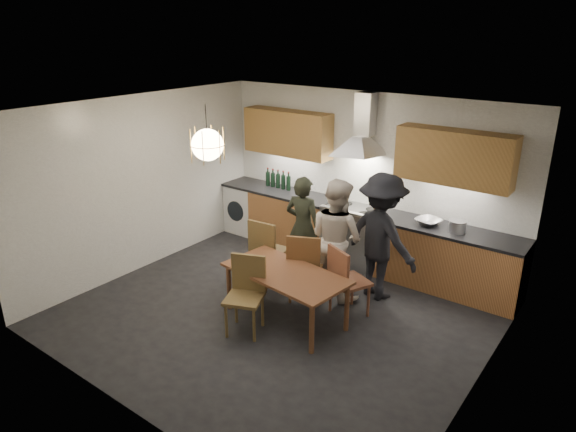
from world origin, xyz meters
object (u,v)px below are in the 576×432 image
Objects in this scene: dining_table at (286,278)px; person_left at (303,227)px; chair_front at (246,289)px; mixing_bowl at (429,222)px; stock_pot at (457,227)px; wine_bottles at (278,179)px; person_right at (381,237)px; chair_back_left at (266,248)px; person_mid at (336,238)px.

dining_table is 1.08× the size of person_left.
mixing_bowl is at bearing 40.06° from chair_front.
chair_front is at bearing -125.12° from stock_pot.
person_left is at bearing -38.62° from wine_bottles.
dining_table is at bearing -50.39° from wine_bottles.
dining_table is at bearing 78.41° from person_right.
dining_table is at bearing 109.34° from person_left.
mixing_bowl is 0.42m from stock_pot.
person_left reaches higher than stock_pot.
person_mid reaches higher than chair_back_left.
chair_back_left is 2.29m from mixing_bowl.
wine_bottles is at bearing 177.68° from mixing_bowl.
person_mid is 7.39× the size of stock_pot.
person_mid is 2.19m from wine_bottles.
chair_front is at bearing 77.72° from person_right.
mixing_bowl is (1.54, 0.83, 0.18)m from person_left.
person_mid is (0.39, 1.39, 0.28)m from chair_front.
wine_bottles is (-1.86, 1.13, 0.23)m from person_mid.
dining_table is at bearing -126.22° from stock_pot.
person_left reaches higher than dining_table.
person_right is (1.45, 0.64, 0.31)m from chair_back_left.
stock_pot is at bearing 32.47° from chair_front.
person_mid is (0.68, -0.19, 0.06)m from person_left.
person_right reaches higher than person_mid.
dining_table is at bearing -116.97° from mixing_bowl.
chair_front is at bearing 112.20° from chair_back_left.
chair_back_left is 0.62m from person_left.
dining_table is at bearing 37.64° from chair_front.
chair_front is at bearing -59.89° from wine_bottles.
person_right is (0.90, 1.70, 0.33)m from chair_front.
chair_front is 2.96m from wine_bottles.
person_mid is at bearing 46.46° from person_right.
dining_table is at bearing 137.68° from chair_back_left.
person_left is at bearing 77.78° from chair_front.
person_left reaches higher than wine_bottles.
person_mid is 0.95× the size of person_right.
chair_back_left is 1.03m from person_mid.
stock_pot is 3.14m from wine_bottles.
chair_back_left is at bearing 32.81° from person_mid.
person_left is 4.51× the size of mixing_bowl.
chair_front is 0.62× the size of person_left.
wine_bottles reaches higher than chair_back_left.
dining_table is 1.75× the size of chair_front.
stock_pot is at bearing -163.96° from person_left.
person_mid is at bearing -130.25° from mixing_bowl.
chair_back_left is 2.89× the size of mixing_bowl.
person_mid reaches higher than chair_front.
stock_pot is at bearing -154.13° from chair_back_left.
dining_table is 7.39× the size of stock_pot.
person_left is (-0.28, 1.58, 0.22)m from chair_front.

